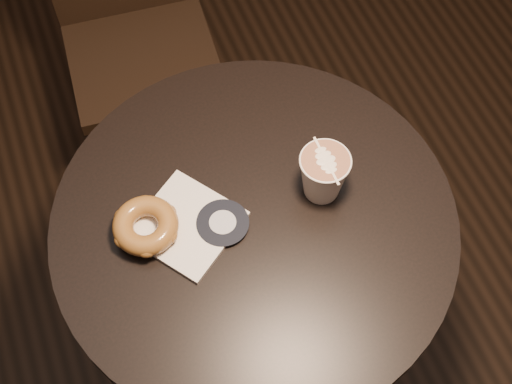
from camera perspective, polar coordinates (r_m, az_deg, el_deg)
cafe_table at (r=1.40m, az=-0.13°, el=-5.98°), size 0.70×0.70×0.75m
chair at (r=1.86m, az=-10.05°, el=14.47°), size 0.40×0.40×0.93m
pastry_bag at (r=1.21m, az=-5.56°, el=-2.63°), size 0.22×0.22×0.01m
doughnut at (r=1.20m, az=-8.83°, el=-2.68°), size 0.11×0.11×0.04m
latte_cup at (r=1.21m, az=5.40°, el=1.34°), size 0.09×0.09×0.10m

